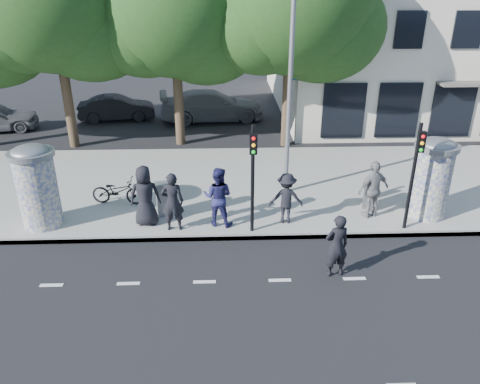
{
  "coord_description": "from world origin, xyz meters",
  "views": [
    {
      "loc": [
        -1.44,
        -8.83,
        7.35
      ],
      "look_at": [
        -0.99,
        3.5,
        1.63
      ],
      "focal_mm": 35.0,
      "sensor_mm": 36.0,
      "label": 1
    }
  ],
  "objects_px": {
    "cabinet_left": "(165,199)",
    "cabinet_right": "(371,194)",
    "bicycle": "(118,191)",
    "car_mid": "(117,108)",
    "ad_column_right": "(432,176)",
    "car_right": "(212,105)",
    "traffic_pole_near": "(253,169)",
    "ped_d": "(286,198)",
    "man_road": "(337,246)",
    "ped_a": "(145,196)",
    "ped_e": "(373,190)",
    "street_lamp": "(291,62)",
    "ped_b": "(173,202)",
    "ped_c": "(218,197)",
    "ad_column_left": "(37,184)",
    "traffic_pole_far": "(415,167)"
  },
  "relations": [
    {
      "from": "cabinet_left",
      "to": "cabinet_right",
      "type": "distance_m",
      "value": 6.9
    },
    {
      "from": "bicycle",
      "to": "car_mid",
      "type": "xyz_separation_m",
      "value": [
        -2.24,
        11.05,
        0.05
      ]
    },
    {
      "from": "ad_column_right",
      "to": "car_right",
      "type": "distance_m",
      "value": 14.07
    },
    {
      "from": "cabinet_left",
      "to": "traffic_pole_near",
      "type": "bearing_deg",
      "value": -37.69
    },
    {
      "from": "ped_d",
      "to": "cabinet_right",
      "type": "height_order",
      "value": "ped_d"
    },
    {
      "from": "car_right",
      "to": "man_road",
      "type": "bearing_deg",
      "value": -174.35
    },
    {
      "from": "bicycle",
      "to": "car_mid",
      "type": "height_order",
      "value": "car_mid"
    },
    {
      "from": "ad_column_right",
      "to": "bicycle",
      "type": "distance_m",
      "value": 10.43
    },
    {
      "from": "cabinet_left",
      "to": "car_mid",
      "type": "height_order",
      "value": "car_mid"
    },
    {
      "from": "ped_a",
      "to": "bicycle",
      "type": "relative_size",
      "value": 1.08
    },
    {
      "from": "ped_a",
      "to": "ped_e",
      "type": "relative_size",
      "value": 1.01
    },
    {
      "from": "car_mid",
      "to": "ped_e",
      "type": "bearing_deg",
      "value": -147.47
    },
    {
      "from": "street_lamp",
      "to": "cabinet_left",
      "type": "distance_m",
      "value": 6.06
    },
    {
      "from": "ped_b",
      "to": "cabinet_right",
      "type": "bearing_deg",
      "value": -172.9
    },
    {
      "from": "traffic_pole_near",
      "to": "man_road",
      "type": "relative_size",
      "value": 1.89
    },
    {
      "from": "traffic_pole_near",
      "to": "ped_a",
      "type": "distance_m",
      "value": 3.55
    },
    {
      "from": "ped_c",
      "to": "cabinet_right",
      "type": "xyz_separation_m",
      "value": [
        5.14,
        0.95,
        -0.45
      ]
    },
    {
      "from": "ped_a",
      "to": "ped_c",
      "type": "height_order",
      "value": "ped_a"
    },
    {
      "from": "traffic_pole_near",
      "to": "bicycle",
      "type": "height_order",
      "value": "traffic_pole_near"
    },
    {
      "from": "ped_c",
      "to": "car_mid",
      "type": "bearing_deg",
      "value": -50.73
    },
    {
      "from": "cabinet_left",
      "to": "man_road",
      "type": "bearing_deg",
      "value": -48.61
    },
    {
      "from": "street_lamp",
      "to": "car_mid",
      "type": "bearing_deg",
      "value": 128.3
    },
    {
      "from": "car_right",
      "to": "ped_c",
      "type": "bearing_deg",
      "value": 174.36
    },
    {
      "from": "ad_column_left",
      "to": "traffic_pole_near",
      "type": "distance_m",
      "value": 6.67
    },
    {
      "from": "ped_a",
      "to": "bicycle",
      "type": "xyz_separation_m",
      "value": [
        -1.2,
        1.5,
        -0.5
      ]
    },
    {
      "from": "traffic_pole_near",
      "to": "ped_c",
      "type": "relative_size",
      "value": 1.77
    },
    {
      "from": "bicycle",
      "to": "cabinet_left",
      "type": "relative_size",
      "value": 1.6
    },
    {
      "from": "ad_column_left",
      "to": "ped_b",
      "type": "relative_size",
      "value": 1.4
    },
    {
      "from": "ad_column_right",
      "to": "traffic_pole_far",
      "type": "distance_m",
      "value": 1.52
    },
    {
      "from": "street_lamp",
      "to": "bicycle",
      "type": "distance_m",
      "value": 7.27
    },
    {
      "from": "ped_c",
      "to": "ped_d",
      "type": "xyz_separation_m",
      "value": [
        2.15,
        0.08,
        -0.13
      ]
    },
    {
      "from": "ped_b",
      "to": "ped_d",
      "type": "height_order",
      "value": "ped_b"
    },
    {
      "from": "traffic_pole_near",
      "to": "car_right",
      "type": "height_order",
      "value": "traffic_pole_near"
    },
    {
      "from": "street_lamp",
      "to": "man_road",
      "type": "height_order",
      "value": "street_lamp"
    },
    {
      "from": "cabinet_left",
      "to": "car_right",
      "type": "bearing_deg",
      "value": 69.85
    },
    {
      "from": "traffic_pole_near",
      "to": "cabinet_right",
      "type": "bearing_deg",
      "value": 19.65
    },
    {
      "from": "man_road",
      "to": "car_right",
      "type": "bearing_deg",
      "value": -88.69
    },
    {
      "from": "man_road",
      "to": "street_lamp",
      "type": "bearing_deg",
      "value": -94.01
    },
    {
      "from": "car_mid",
      "to": "man_road",
      "type": "bearing_deg",
      "value": -158.5
    },
    {
      "from": "traffic_pole_near",
      "to": "bicycle",
      "type": "xyz_separation_m",
      "value": [
        -4.51,
        2.12,
        -1.61
      ]
    },
    {
      "from": "bicycle",
      "to": "cabinet_left",
      "type": "xyz_separation_m",
      "value": [
        1.72,
        -0.87,
        0.09
      ]
    },
    {
      "from": "cabinet_right",
      "to": "man_road",
      "type": "bearing_deg",
      "value": -100.21
    },
    {
      "from": "ad_column_right",
      "to": "man_road",
      "type": "distance_m",
      "value": 4.86
    },
    {
      "from": "ped_a",
      "to": "traffic_pole_near",
      "type": "bearing_deg",
      "value": 163.06
    },
    {
      "from": "ad_column_right",
      "to": "traffic_pole_far",
      "type": "height_order",
      "value": "traffic_pole_far"
    },
    {
      "from": "street_lamp",
      "to": "car_mid",
      "type": "xyz_separation_m",
      "value": [
        -8.16,
        10.33,
        -4.12
      ]
    },
    {
      "from": "traffic_pole_near",
      "to": "cabinet_left",
      "type": "relative_size",
      "value": 3.0
    },
    {
      "from": "traffic_pole_near",
      "to": "traffic_pole_far",
      "type": "relative_size",
      "value": 1.0
    },
    {
      "from": "traffic_pole_far",
      "to": "ped_e",
      "type": "relative_size",
      "value": 1.76
    },
    {
      "from": "ad_column_right",
      "to": "car_mid",
      "type": "bearing_deg",
      "value": 135.68
    }
  ]
}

